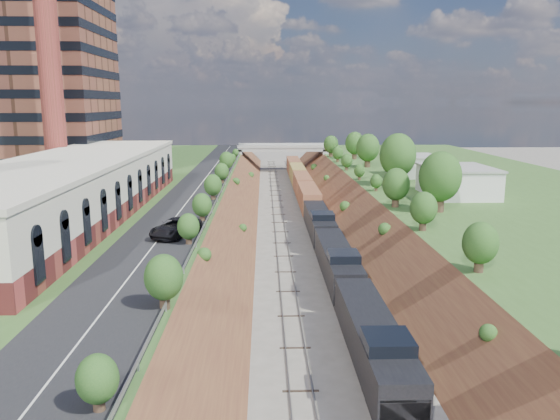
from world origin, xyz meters
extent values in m
cube|color=#385C26|center=(-33.00, 60.00, 2.50)|extent=(44.00, 180.00, 5.00)
cube|color=#385C26|center=(33.00, 60.00, 2.50)|extent=(44.00, 180.00, 5.00)
cube|color=brown|center=(-11.00, 60.00, 0.00)|extent=(10.00, 180.00, 10.00)
cube|color=brown|center=(11.00, 60.00, 0.00)|extent=(10.00, 180.00, 10.00)
cube|color=gray|center=(-2.60, 60.00, 0.09)|extent=(1.58, 180.00, 0.18)
cube|color=gray|center=(2.60, 60.00, 0.09)|extent=(1.58, 180.00, 0.18)
cube|color=black|center=(-15.50, 60.00, 5.05)|extent=(8.00, 180.00, 0.10)
cube|color=#99999E|center=(-11.40, 60.00, 5.55)|extent=(0.06, 171.00, 0.30)
cube|color=maroon|center=(-28.00, 38.00, 6.10)|extent=(14.00, 62.00, 2.20)
cube|color=beige|center=(-28.00, 38.00, 9.35)|extent=(14.00, 62.00, 4.30)
cube|color=beige|center=(-28.00, 38.00, 11.75)|extent=(14.30, 62.30, 0.50)
cube|color=brown|center=(-44.00, 72.00, 27.00)|extent=(22.00, 22.00, 44.00)
cylinder|color=maroon|center=(-36.00, 56.00, 25.00)|extent=(3.20, 3.20, 40.00)
cube|color=gray|center=(-11.50, 122.00, 3.10)|extent=(1.50, 8.00, 6.20)
cube|color=gray|center=(11.50, 122.00, 3.10)|extent=(1.50, 8.00, 6.20)
cube|color=gray|center=(0.00, 122.00, 6.20)|extent=(24.00, 8.00, 1.00)
cube|color=gray|center=(0.00, 118.00, 7.00)|extent=(24.00, 0.30, 0.80)
cube|color=gray|center=(0.00, 126.00, 7.00)|extent=(24.00, 0.30, 0.80)
cube|color=silver|center=(23.50, 52.00, 7.00)|extent=(9.00, 12.00, 4.00)
cube|color=silver|center=(23.00, 74.00, 6.80)|extent=(8.00, 10.00, 3.60)
cylinder|color=#473323|center=(17.00, 40.00, 6.31)|extent=(1.30, 1.30, 2.62)
ellipsoid|color=#214F1C|center=(17.00, 40.00, 9.46)|extent=(5.25, 5.25, 6.30)
cylinder|color=#473323|center=(-11.80, 20.00, 5.61)|extent=(0.66, 0.66, 1.22)
ellipsoid|color=#214F1C|center=(-11.80, 20.00, 7.08)|extent=(2.45, 2.45, 2.94)
cube|color=black|center=(2.60, 2.71, 0.45)|extent=(2.40, 4.00, 0.90)
cube|color=black|center=(2.60, 8.65, 2.34)|extent=(2.98, 17.89, 2.87)
cube|color=black|center=(2.60, 1.21, 1.80)|extent=(2.74, 3.00, 1.80)
cube|color=silver|center=(2.60, 1.21, 2.80)|extent=(2.74, 3.00, 0.15)
cube|color=black|center=(2.60, 4.21, 4.10)|extent=(2.92, 3.10, 0.90)
cube|color=black|center=(2.60, 27.54, 2.34)|extent=(2.98, 17.89, 2.87)
cube|color=black|center=(2.60, 46.43, 2.34)|extent=(2.98, 17.89, 2.87)
cube|color=brown|center=(2.60, 88.20, 2.69)|extent=(2.98, 63.63, 3.58)
imported|color=black|center=(-13.96, 27.67, 6.01)|extent=(5.32, 7.20, 1.82)
camera|label=1|loc=(-4.90, -26.68, 18.50)|focal=35.00mm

